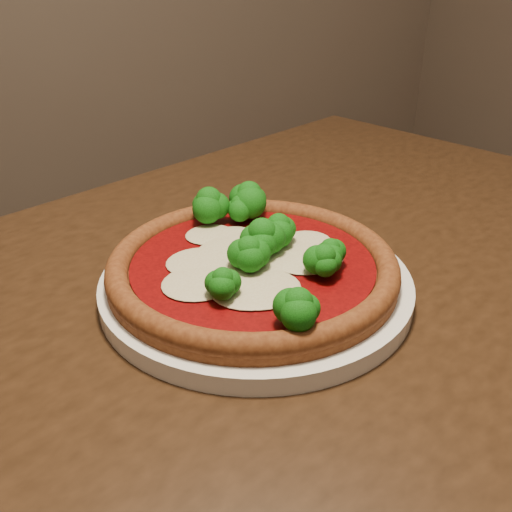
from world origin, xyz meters
TOP-DOWN VIEW (x-y plane):
  - dining_table at (-0.15, 0.08)m, footprint 1.43×1.10m
  - plate at (-0.12, 0.13)m, footprint 0.31×0.31m
  - pizza at (-0.12, 0.14)m, footprint 0.28×0.28m

SIDE VIEW (x-z plane):
  - dining_table at x=-0.15m, z-range 0.28..1.03m
  - plate at x=-0.12m, z-range 0.75..0.77m
  - pizza at x=-0.12m, z-range 0.75..0.81m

